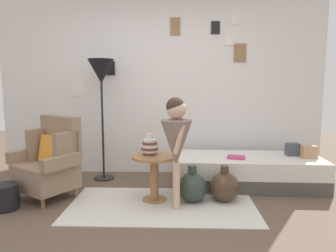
# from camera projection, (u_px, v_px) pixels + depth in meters

# --- Properties ---
(ground_plane) EXTENTS (12.00, 12.00, 0.00)m
(ground_plane) POSITION_uv_depth(u_px,v_px,m) (149.00, 228.00, 3.02)
(ground_plane) COLOR brown
(gallery_wall) EXTENTS (4.80, 0.12, 2.60)m
(gallery_wall) POSITION_uv_depth(u_px,v_px,m) (160.00, 87.00, 4.77)
(gallery_wall) COLOR silver
(gallery_wall) RESTS_ON ground
(rug) EXTENTS (2.08, 1.13, 0.01)m
(rug) POSITION_uv_depth(u_px,v_px,m) (162.00, 205.00, 3.57)
(rug) COLOR silver
(rug) RESTS_ON ground
(armchair) EXTENTS (0.90, 0.84, 0.97)m
(armchair) POSITION_uv_depth(u_px,v_px,m) (51.00, 161.00, 3.81)
(armchair) COLOR olive
(armchair) RESTS_ON ground
(daybed) EXTENTS (1.92, 0.85, 0.40)m
(daybed) POSITION_uv_depth(u_px,v_px,m) (248.00, 171.00, 4.23)
(daybed) COLOR #4C4742
(daybed) RESTS_ON ground
(pillow_head) EXTENTS (0.19, 0.12, 0.16)m
(pillow_head) POSITION_uv_depth(u_px,v_px,m) (309.00, 152.00, 4.11)
(pillow_head) COLOR tan
(pillow_head) RESTS_ON daybed
(pillow_mid) EXTENTS (0.17, 0.13, 0.17)m
(pillow_mid) POSITION_uv_depth(u_px,v_px,m) (292.00, 149.00, 4.26)
(pillow_mid) COLOR #474C56
(pillow_mid) RESTS_ON daybed
(side_table) EXTENTS (0.53, 0.53, 0.54)m
(side_table) POSITION_uv_depth(u_px,v_px,m) (154.00, 169.00, 3.67)
(side_table) COLOR #9E7042
(side_table) RESTS_ON ground
(vase_striped) EXTENTS (0.20, 0.20, 0.24)m
(vase_striped) POSITION_uv_depth(u_px,v_px,m) (150.00, 146.00, 3.66)
(vase_striped) COLOR brown
(vase_striped) RESTS_ON side_table
(floor_lamp) EXTENTS (0.36, 0.36, 1.69)m
(floor_lamp) POSITION_uv_depth(u_px,v_px,m) (101.00, 77.00, 4.38)
(floor_lamp) COLOR black
(floor_lamp) RESTS_ON ground
(person_child) EXTENTS (0.34, 0.34, 1.22)m
(person_child) POSITION_uv_depth(u_px,v_px,m) (176.00, 138.00, 3.37)
(person_child) COLOR #D8AD8E
(person_child) RESTS_ON ground
(book_on_daybed) EXTENTS (0.25, 0.21, 0.03)m
(book_on_daybed) POSITION_uv_depth(u_px,v_px,m) (236.00, 157.00, 4.10)
(book_on_daybed) COLOR #BD3D70
(book_on_daybed) RESTS_ON daybed
(demijohn_near) EXTENTS (0.35, 0.35, 0.43)m
(demijohn_near) POSITION_uv_depth(u_px,v_px,m) (192.00, 187.00, 3.66)
(demijohn_near) COLOR #2D3D33
(demijohn_near) RESTS_ON ground
(demijohn_far) EXTENTS (0.34, 0.34, 0.43)m
(demijohn_far) POSITION_uv_depth(u_px,v_px,m) (224.00, 187.00, 3.68)
(demijohn_far) COLOR #473323
(demijohn_far) RESTS_ON ground
(magazine_basket) EXTENTS (0.28, 0.28, 0.28)m
(magazine_basket) POSITION_uv_depth(u_px,v_px,m) (5.00, 197.00, 3.45)
(magazine_basket) COLOR black
(magazine_basket) RESTS_ON ground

